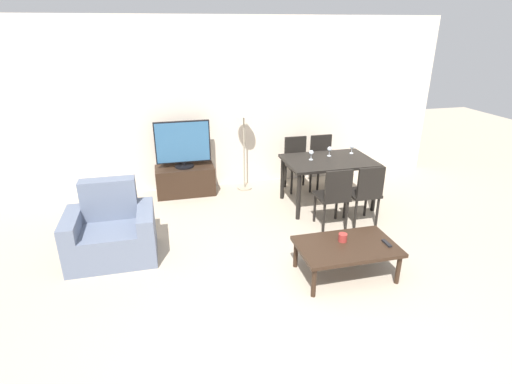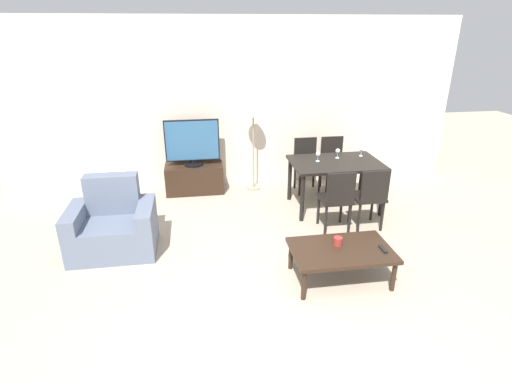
{
  "view_description": "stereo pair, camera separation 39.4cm",
  "coord_description": "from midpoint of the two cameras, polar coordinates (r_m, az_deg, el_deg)",
  "views": [
    {
      "loc": [
        -1.02,
        -2.42,
        2.55
      ],
      "look_at": [
        0.06,
        1.98,
        0.65
      ],
      "focal_mm": 28.0,
      "sensor_mm": 36.0,
      "label": 1
    },
    {
      "loc": [
        -0.63,
        -2.5,
        2.55
      ],
      "look_at": [
        0.06,
        1.98,
        0.65
      ],
      "focal_mm": 28.0,
      "sensor_mm": 36.0,
      "label": 2
    }
  ],
  "objects": [
    {
      "name": "ground_plane",
      "position": [
        3.64,
        7.48,
        -22.01
      ],
      "size": [
        18.0,
        18.0,
        0.0
      ],
      "primitive_type": "plane",
      "color": "tan"
    },
    {
      "name": "wall_back",
      "position": [
        6.61,
        -1.53,
        12.29
      ],
      "size": [
        7.51,
        0.06,
        2.7
      ],
      "color": "beige",
      "rests_on": "ground_plane"
    },
    {
      "name": "armchair",
      "position": [
        5.04,
        -17.64,
        -4.84
      ],
      "size": [
        0.99,
        0.73,
        0.89
      ],
      "color": "slate",
      "rests_on": "ground_plane"
    },
    {
      "name": "tv_stand",
      "position": [
        6.58,
        -7.09,
        1.92
      ],
      "size": [
        0.92,
        0.45,
        0.46
      ],
      "color": "black",
      "rests_on": "ground_plane"
    },
    {
      "name": "tv",
      "position": [
        6.39,
        -7.35,
        6.97
      ],
      "size": [
        0.85,
        0.3,
        0.74
      ],
      "color": "black",
      "rests_on": "tv_stand"
    },
    {
      "name": "coffee_table",
      "position": [
        4.39,
        14.64,
        -8.36
      ],
      "size": [
        1.06,
        0.67,
        0.37
      ],
      "color": "black",
      "rests_on": "ground_plane"
    },
    {
      "name": "dining_table",
      "position": [
        5.97,
        13.17,
        3.45
      ],
      "size": [
        1.29,
        0.87,
        0.72
      ],
      "color": "black",
      "rests_on": "ground_plane"
    },
    {
      "name": "dining_chair_near",
      "position": [
        5.3,
        13.61,
        -0.79
      ],
      "size": [
        0.4,
        0.4,
        0.86
      ],
      "color": "black",
      "rests_on": "ground_plane"
    },
    {
      "name": "dining_chair_far",
      "position": [
        6.75,
        12.6,
        4.42
      ],
      "size": [
        0.4,
        0.4,
        0.86
      ],
      "color": "black",
      "rests_on": "ground_plane"
    },
    {
      "name": "dining_chair_near_right",
      "position": [
        5.49,
        18.0,
        -0.48
      ],
      "size": [
        0.4,
        0.4,
        0.86
      ],
      "color": "black",
      "rests_on": "ground_plane"
    },
    {
      "name": "dining_chair_far_left",
      "position": [
        6.6,
        8.92,
        4.29
      ],
      "size": [
        0.4,
        0.4,
        0.86
      ],
      "color": "black",
      "rests_on": "ground_plane"
    },
    {
      "name": "floor_lamp",
      "position": [
        6.38,
        1.4,
        10.93
      ],
      "size": [
        0.28,
        0.28,
        1.48
      ],
      "color": "gray",
      "rests_on": "ground_plane"
    },
    {
      "name": "remote_primary",
      "position": [
        4.48,
        20.14,
        -7.71
      ],
      "size": [
        0.04,
        0.15,
        0.02
      ],
      "color": "black",
      "rests_on": "coffee_table"
    },
    {
      "name": "cup_white_near",
      "position": [
        4.41,
        14.17,
        -6.88
      ],
      "size": [
        0.09,
        0.09,
        0.09
      ],
      "color": "maroon",
      "rests_on": "coffee_table"
    },
    {
      "name": "wine_glass_left",
      "position": [
        6.08,
        13.44,
        5.63
      ],
      "size": [
        0.07,
        0.07,
        0.15
      ],
      "color": "silver",
      "rests_on": "dining_table"
    },
    {
      "name": "wine_glass_center",
      "position": [
        6.27,
        16.6,
        5.81
      ],
      "size": [
        0.07,
        0.07,
        0.15
      ],
      "color": "silver",
      "rests_on": "dining_table"
    },
    {
      "name": "wine_glass_right",
      "position": [
        5.87,
        10.78,
        5.24
      ],
      "size": [
        0.07,
        0.07,
        0.15
      ],
      "color": "silver",
      "rests_on": "dining_table"
    }
  ]
}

